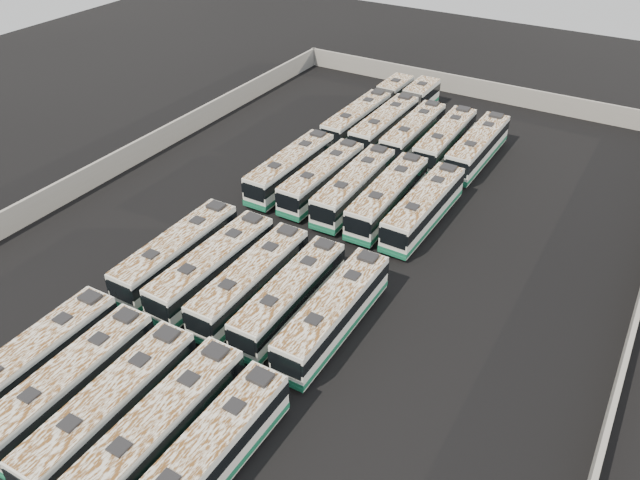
{
  "coord_description": "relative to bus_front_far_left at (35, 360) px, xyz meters",
  "views": [
    {
      "loc": [
        20.25,
        -33.5,
        28.0
      ],
      "look_at": [
        0.69,
        -0.66,
        1.6
      ],
      "focal_mm": 35.0,
      "sensor_mm": 36.0,
      "label": 1
    }
  ],
  "objects": [
    {
      "name": "ground",
      "position": [
        7.29,
        19.77,
        -1.6
      ],
      "size": [
        140.0,
        140.0,
        0.0
      ],
      "primitive_type": "plane",
      "color": "black",
      "rests_on": "ground"
    },
    {
      "name": "bus_back_far_right",
      "position": [
        12.94,
        40.05,
        0.06
      ],
      "size": [
        2.54,
        11.5,
        3.23
      ],
      "rotation": [
        0.0,
        0.0,
        -0.01
      ],
      "color": "silver",
      "rests_on": "ground"
    },
    {
      "name": "bus_front_far_right",
      "position": [
        12.9,
        -0.16,
        0.04
      ],
      "size": [
        2.47,
        11.38,
        3.2
      ],
      "rotation": [
        0.0,
        0.0,
        -0.01
      ],
      "color": "silver",
      "rests_on": "ground"
    },
    {
      "name": "bus_back_right",
      "position": [
        9.68,
        40.04,
        0.04
      ],
      "size": [
        2.61,
        11.41,
        3.2
      ],
      "rotation": [
        0.0,
        0.0,
        0.02
      ],
      "color": "silver",
      "rests_on": "ground"
    },
    {
      "name": "bus_midback_center",
      "position": [
        6.43,
        27.41,
        0.05
      ],
      "size": [
        2.72,
        11.52,
        3.23
      ],
      "rotation": [
        0.0,
        0.0,
        0.03
      ],
      "color": "silver",
      "rests_on": "ground"
    },
    {
      "name": "bus_midfront_right",
      "position": [
        9.59,
        12.53,
        -0.02
      ],
      "size": [
        2.48,
        11.01,
        3.09
      ],
      "rotation": [
        0.0,
        0.0,
        0.01
      ],
      "color": "silver",
      "rests_on": "ground"
    },
    {
      "name": "bus_midback_right",
      "position": [
        9.6,
        27.36,
        0.06
      ],
      "size": [
        2.72,
        11.58,
        3.25
      ],
      "rotation": [
        0.0,
        0.0,
        0.02
      ],
      "color": "silver",
      "rests_on": "ground"
    },
    {
      "name": "bus_front_right",
      "position": [
        9.71,
        0.01,
        0.06
      ],
      "size": [
        2.48,
        11.53,
        3.25
      ],
      "rotation": [
        0.0,
        0.0,
        0.0
      ],
      "color": "silver",
      "rests_on": "ground"
    },
    {
      "name": "bus_midfront_center",
      "position": [
        6.45,
        12.47,
        0.02
      ],
      "size": [
        2.46,
        11.24,
        3.16
      ],
      "rotation": [
        0.0,
        0.0,
        0.01
      ],
      "color": "silver",
      "rests_on": "ground"
    },
    {
      "name": "bus_midback_left",
      "position": [
        3.22,
        27.45,
        -0.0
      ],
      "size": [
        2.43,
        11.09,
        3.12
      ],
      "rotation": [
        0.0,
        0.0,
        -0.01
      ],
      "color": "silver",
      "rests_on": "ground"
    },
    {
      "name": "bus_front_far_left",
      "position": [
        0.0,
        0.0,
        0.0
      ],
      "size": [
        2.56,
        11.14,
        3.13
      ],
      "rotation": [
        0.0,
        0.0,
        0.02
      ],
      "color": "silver",
      "rests_on": "ground"
    },
    {
      "name": "bus_back_far_left",
      "position": [
        0.06,
        42.89,
        0.0
      ],
      "size": [
        2.49,
        17.28,
        3.13
      ],
      "rotation": [
        0.0,
        0.0,
        -0.01
      ],
      "color": "silver",
      "rests_on": "ground"
    },
    {
      "name": "bus_front_center",
      "position": [
        6.5,
        -0.26,
        0.05
      ],
      "size": [
        2.7,
        11.48,
        3.22
      ],
      "rotation": [
        0.0,
        0.0,
        0.02
      ],
      "color": "silver",
      "rests_on": "ground"
    },
    {
      "name": "bus_midback_far_right",
      "position": [
        12.85,
        27.29,
        0.05
      ],
      "size": [
        2.57,
        11.46,
        3.22
      ],
      "rotation": [
        0.0,
        0.0,
        -0.01
      ],
      "color": "silver",
      "rests_on": "ground"
    },
    {
      "name": "perimeter_wall",
      "position": [
        7.29,
        19.77,
        -0.5
      ],
      "size": [
        45.2,
        73.2,
        2.2
      ],
      "color": "gray",
      "rests_on": "ground"
    },
    {
      "name": "bus_back_center",
      "position": [
        6.36,
        39.93,
        0.02
      ],
      "size": [
        2.5,
        11.27,
        3.17
      ],
      "rotation": [
        0.0,
        0.0,
        0.01
      ],
      "color": "silver",
      "rests_on": "ground"
    },
    {
      "name": "bus_midfront_left",
      "position": [
        3.24,
        12.4,
        0.04
      ],
      "size": [
        2.58,
        11.44,
        3.21
      ],
      "rotation": [
        0.0,
        0.0,
        -0.01
      ],
      "color": "silver",
      "rests_on": "ground"
    },
    {
      "name": "bus_front_left",
      "position": [
        3.2,
        -0.12,
        0.0
      ],
      "size": [
        2.6,
        11.16,
        3.13
      ],
      "rotation": [
        0.0,
        0.0,
        0.02
      ],
      "color": "silver",
      "rests_on": "ground"
    },
    {
      "name": "bus_midback_far_left",
      "position": [
        -0.05,
        27.46,
        0.04
      ],
      "size": [
        2.43,
        11.37,
        3.2
      ],
      "rotation": [
        0.0,
        0.0,
        -0.0
      ],
      "color": "silver",
      "rests_on": "ground"
    },
    {
      "name": "bus_midfront_far_left",
      "position": [
        -0.06,
        12.42,
        0.04
      ],
      "size": [
        2.52,
        11.37,
        3.2
      ],
      "rotation": [
        0.0,
        0.0,
        0.01
      ],
      "color": "silver",
      "rests_on": "ground"
    },
    {
      "name": "bus_back_left",
      "position": [
        3.18,
        43.03,
        0.05
      ],
      "size": [
        2.46,
        17.79,
        3.23
      ],
      "rotation": [
        0.0,
        0.0,
        0.0
      ],
      "color": "silver",
      "rests_on": "ground"
    },
    {
      "name": "bus_midfront_far_right",
      "position": [
        12.94,
        12.48,
        0.03
      ],
      "size": [
        2.5,
        11.36,
        3.19
      ],
      "rotation": [
        0.0,
        0.0,
        0.01
      ],
      "color": "silver",
      "rests_on": "ground"
    }
  ]
}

